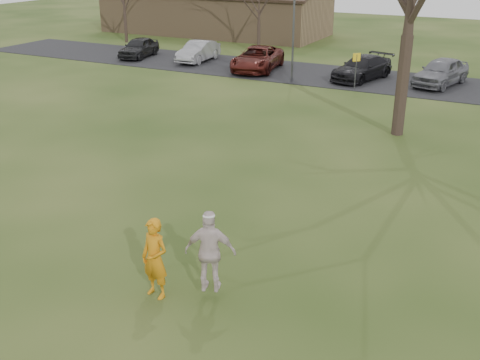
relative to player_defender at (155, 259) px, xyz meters
name	(u,v)px	position (x,y,z in m)	size (l,w,h in m)	color
ground	(162,298)	(0.16, -0.05, -0.98)	(120.00, 120.00, 0.00)	#1E380F
parking_strip	(402,83)	(0.16, 24.95, -0.96)	(62.00, 6.50, 0.04)	black
player_defender	(155,259)	(0.00, 0.00, 0.00)	(0.71, 0.47, 1.96)	orange
car_0	(139,47)	(-18.61, 24.61, -0.24)	(1.64, 4.09, 1.39)	black
car_1	(198,51)	(-13.98, 25.19, -0.24)	(1.47, 4.21, 1.39)	#96969B
car_2	(257,58)	(-9.04, 24.37, -0.19)	(2.47, 5.35, 1.49)	#541913
car_3	(362,68)	(-2.24, 24.71, -0.25)	(1.94, 4.78, 1.39)	black
car_4	(441,72)	(2.23, 25.28, -0.16)	(1.85, 4.59, 1.56)	slate
catching_play	(210,252)	(1.19, 0.48, 0.25)	(1.26, 0.84, 1.98)	beige
building	(215,11)	(-19.84, 37.95, 0.95)	(20.60, 8.50, 5.14)	#8C6D4C
lamp_post	(294,13)	(-5.84, 22.45, 2.99)	(0.34, 0.34, 6.27)	#47474C
sign_yellow	(356,64)	(-1.84, 21.95, 0.47)	(0.35, 0.35, 2.08)	#47474C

